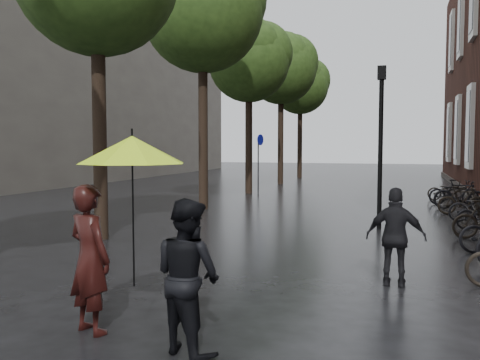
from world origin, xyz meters
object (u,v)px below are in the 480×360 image
at_px(person_burgundy, 90,259).
at_px(person_black, 188,276).
at_px(parked_bicycles, 477,210).
at_px(lamp_post, 381,131).
at_px(pedestrian_walking, 396,237).

distance_m(person_burgundy, person_black, 1.34).
bearing_deg(parked_bicycles, lamp_post, -153.53).
height_order(person_burgundy, person_black, person_burgundy).
xyz_separation_m(person_burgundy, parked_bicycles, (5.45, 9.93, -0.42)).
bearing_deg(person_burgundy, parked_bicycles, -97.56).
bearing_deg(person_black, lamp_post, -74.28).
height_order(person_burgundy, pedestrian_walking, person_burgundy).
xyz_separation_m(person_black, pedestrian_walking, (2.08, 3.34, -0.05)).
bearing_deg(pedestrian_walking, lamp_post, -83.65).
bearing_deg(person_black, parked_bicycles, -86.13).
distance_m(person_burgundy, parked_bicycles, 11.34).
height_order(pedestrian_walking, parked_bicycles, pedestrian_walking).
height_order(person_black, pedestrian_walking, person_black).
relative_size(person_burgundy, pedestrian_walking, 1.13).
distance_m(person_black, lamp_post, 9.18).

